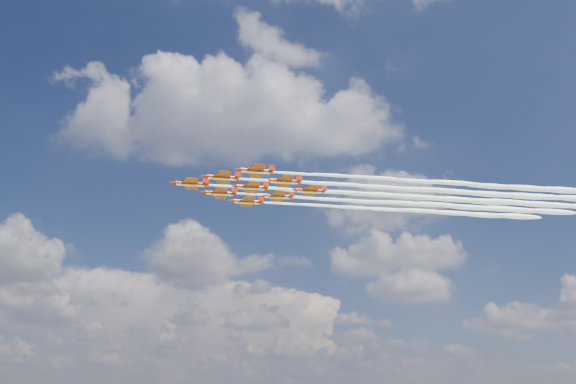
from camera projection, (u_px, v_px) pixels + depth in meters
The scene contains 9 objects.
jet_lead at pixel (342, 193), 172.28m from camera, with size 97.90×25.66×2.90m.
jet_row2_port at pixel (377, 187), 167.63m from camera, with size 97.90×25.66×2.90m.
jet_row2_starb at pixel (364, 201), 179.69m from camera, with size 97.90×25.66×2.90m.
jet_row3_port at pixel (413, 181), 162.97m from camera, with size 97.90×25.66×2.90m.
jet_row3_centre at pixel (398, 196), 175.04m from camera, with size 97.90×25.66×2.90m.
jet_row3_starb at pixel (384, 209), 187.10m from camera, with size 97.90×25.66×2.90m.
jet_row4_port at pixel (433, 190), 170.38m from camera, with size 97.90×25.66×2.90m.
jet_row4_starb at pixel (417, 204), 182.44m from camera, with size 97.90×25.66×2.90m.
jet_tail at pixel (452, 199), 177.79m from camera, with size 97.90×25.66×2.90m.
Camera 1 is at (22.51, -153.85, 17.56)m, focal length 35.00 mm.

